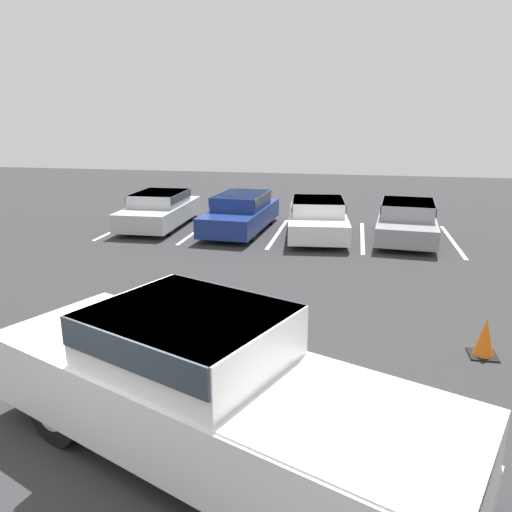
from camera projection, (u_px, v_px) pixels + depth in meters
name	position (u px, v px, depth m)	size (l,w,h in m)	color
ground_plane	(144.00, 451.00, 6.04)	(60.00, 60.00, 0.00)	#2D2D30
stall_stripe_a	(124.00, 226.00, 18.24)	(0.12, 4.46, 0.01)	white
stall_stripe_b	(199.00, 230.00, 17.71)	(0.12, 4.46, 0.01)	white
stall_stripe_c	(278.00, 233.00, 17.17)	(0.12, 4.46, 0.01)	white
stall_stripe_d	(362.00, 237.00, 16.63)	(0.12, 4.46, 0.01)	white
stall_stripe_e	(453.00, 241.00, 16.10)	(0.12, 4.46, 0.01)	white
pickup_truck	(211.00, 389.00, 5.69)	(6.21, 4.09, 1.81)	white
parked_sedan_a	(160.00, 208.00, 18.07)	(1.92, 4.34, 1.25)	#B7BABF
parked_sedan_b	(241.00, 211.00, 17.37)	(2.00, 4.67, 1.30)	navy
parked_sedan_c	(318.00, 217.00, 16.59)	(2.27, 4.41, 1.24)	silver
parked_sedan_d	(407.00, 219.00, 16.19)	(2.16, 4.39, 1.23)	gray
traffic_cone	(485.00, 339.00, 8.34)	(0.46, 0.46, 0.68)	black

